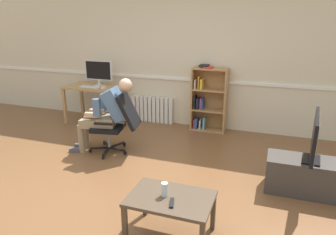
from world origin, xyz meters
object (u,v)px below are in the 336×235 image
imac_monitor (98,71)px  computer_mouse (104,87)px  spare_remote (172,203)px  office_chair (117,121)px  bookshelf (207,100)px  coffee_table (171,202)px  drinking_glass (165,189)px  tv_screen (315,137)px  computer_desk (94,91)px  tv_stand (308,176)px  person_seated (106,113)px  keyboard (90,87)px  radiator (152,109)px

imac_monitor → computer_mouse: 0.40m
spare_remote → office_chair: bearing=-64.1°
imac_monitor → computer_mouse: size_ratio=5.93×
bookshelf → coffee_table: 3.16m
spare_remote → drinking_glass: bearing=-58.7°
tv_screen → imac_monitor: bearing=73.1°
computer_desk → bookshelf: bearing=7.4°
computer_mouse → coffee_table: computer_mouse is taller
tv_stand → spare_remote: (-1.28, -1.42, 0.22)m
tv_screen → drinking_glass: tv_screen is taller
person_seated → drinking_glass: (1.55, -1.59, -0.14)m
bookshelf → spare_remote: size_ratio=8.28×
office_chair → spare_remote: bearing=29.6°
computer_mouse → office_chair: size_ratio=0.10×
spare_remote → keyboard: bearing=-61.3°
computer_desk → office_chair: 1.69m
bookshelf → drinking_glass: (0.29, -3.13, -0.09)m
tv_stand → coffee_table: bearing=-135.2°
computer_desk → office_chair: office_chair is taller
keyboard → radiator: bearing=25.8°
tv_stand → coffee_table: (-1.32, -1.32, 0.16)m
coffee_table → imac_monitor: bearing=130.9°
computer_mouse → keyboard: bearing=-176.1°
tv_stand → bookshelf: bearing=132.6°
computer_desk → tv_stand: (3.93, -1.53, -0.43)m
spare_remote → imac_monitor: bearing=-64.3°
keyboard → computer_mouse: 0.30m
person_seated → tv_screen: bearing=73.4°
radiator → computer_mouse: bearing=-147.5°
computer_desk → tv_stand: computer_desk is taller
computer_desk → person_seated: (1.00, -1.24, 0.00)m
radiator → person_seated: (-0.10, -1.63, 0.38)m
spare_remote → computer_desk: bearing=-62.7°
computer_desk → office_chair: (1.17, -1.21, -0.12)m
computer_desk → office_chair: size_ratio=1.16×
person_seated → computer_desk: bearing=-152.4°
keyboard → coffee_table: keyboard is taller
computer_desk → radiator: computer_desk is taller
person_seated → drinking_glass: size_ratio=8.82×
office_chair → radiator: bearing=171.5°
imac_monitor → bookshelf: bearing=5.7°
person_seated → spare_remote: person_seated is taller
radiator → imac_monitor: bearing=-162.9°
computer_mouse → drinking_glass: (2.25, -2.72, -0.27)m
office_chair → tv_screen: 2.79m
computer_desk → coffee_table: 3.87m
computer_mouse → person_seated: bearing=-58.0°
bookshelf → computer_desk: bearing=-172.6°
computer_desk → spare_remote: (2.65, -2.94, -0.20)m
drinking_glass → spare_remote: drinking_glass is taller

